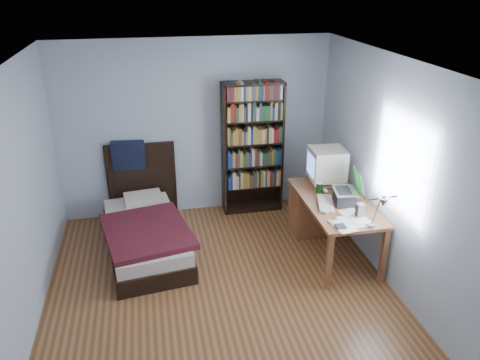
# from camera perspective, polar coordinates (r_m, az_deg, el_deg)

# --- Properties ---
(room) EXTENTS (4.20, 4.24, 2.50)m
(room) POSITION_cam_1_polar(r_m,az_deg,el_deg) (4.69, -2.17, -1.38)
(room) COLOR brown
(room) RESTS_ON ground
(desk) EXTENTS (0.75, 1.52, 0.73)m
(desk) POSITION_cam_1_polar(r_m,az_deg,el_deg) (6.27, 9.87, -3.37)
(desk) COLOR brown
(desk) RESTS_ON floor
(crt_monitor) EXTENTS (0.45, 0.42, 0.50)m
(crt_monitor) POSITION_cam_1_polar(r_m,az_deg,el_deg) (6.07, 10.46, 1.86)
(crt_monitor) COLOR beige
(crt_monitor) RESTS_ON desk
(laptop) EXTENTS (0.38, 0.38, 0.41)m
(laptop) POSITION_cam_1_polar(r_m,az_deg,el_deg) (5.70, 12.81, -1.73)
(laptop) COLOR #2D2D30
(laptop) RESTS_ON desk
(desk_lamp) EXTENTS (0.22, 0.49, 0.58)m
(desk_lamp) POSITION_cam_1_polar(r_m,az_deg,el_deg) (4.75, 16.92, -2.85)
(desk_lamp) COLOR #99999E
(desk_lamp) RESTS_ON desk
(keyboard) EXTENTS (0.29, 0.48, 0.04)m
(keyboard) POSITION_cam_1_polar(r_m,az_deg,el_deg) (5.65, 10.39, -2.82)
(keyboard) COLOR beige
(keyboard) RESTS_ON desk
(speaker) EXTENTS (0.08, 0.08, 0.16)m
(speaker) POSITION_cam_1_polar(r_m,az_deg,el_deg) (5.44, 14.44, -3.60)
(speaker) COLOR gray
(speaker) RESTS_ON desk
(soda_can) EXTENTS (0.07, 0.07, 0.13)m
(soda_can) POSITION_cam_1_polar(r_m,az_deg,el_deg) (5.92, 9.63, -0.98)
(soda_can) COLOR #083D09
(soda_can) RESTS_ON desk
(mouse) EXTENTS (0.07, 0.12, 0.04)m
(mouse) POSITION_cam_1_polar(r_m,az_deg,el_deg) (5.98, 10.34, -1.26)
(mouse) COLOR silver
(mouse) RESTS_ON desk
(phone_silver) EXTENTS (0.08, 0.11, 0.02)m
(phone_silver) POSITION_cam_1_polar(r_m,az_deg,el_deg) (5.47, 10.30, -3.86)
(phone_silver) COLOR silver
(phone_silver) RESTS_ON desk
(phone_grey) EXTENTS (0.06, 0.09, 0.02)m
(phone_grey) POSITION_cam_1_polar(r_m,az_deg,el_deg) (5.27, 10.99, -5.05)
(phone_grey) COLOR gray
(phone_grey) RESTS_ON desk
(external_drive) EXTENTS (0.11, 0.11, 0.02)m
(external_drive) POSITION_cam_1_polar(r_m,az_deg,el_deg) (5.19, 12.14, -5.61)
(external_drive) COLOR gray
(external_drive) RESTS_ON desk
(bookshelf) EXTENTS (0.86, 0.30, 1.91)m
(bookshelf) POSITION_cam_1_polar(r_m,az_deg,el_deg) (6.69, 1.52, 3.88)
(bookshelf) COLOR black
(bookshelf) RESTS_ON floor
(bed) EXTENTS (1.18, 2.03, 1.16)m
(bed) POSITION_cam_1_polar(r_m,az_deg,el_deg) (6.12, -11.53, -5.89)
(bed) COLOR black
(bed) RESTS_ON floor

